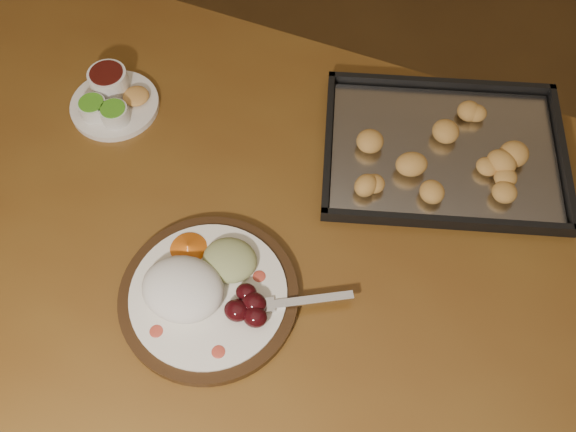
% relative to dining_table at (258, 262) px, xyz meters
% --- Properties ---
extents(dining_table, '(1.55, 0.99, 0.75)m').
position_rel_dining_table_xyz_m(dining_table, '(0.00, 0.00, 0.00)').
color(dining_table, brown).
rests_on(dining_table, ground).
extents(dinner_plate, '(0.35, 0.28, 0.06)m').
position_rel_dining_table_xyz_m(dinner_plate, '(-0.04, -0.12, 0.12)').
color(dinner_plate, black).
rests_on(dinner_plate, dining_table).
extents(condiment_saucer, '(0.16, 0.16, 0.05)m').
position_rel_dining_table_xyz_m(condiment_saucer, '(-0.34, 0.17, 0.12)').
color(condiment_saucer, silver).
rests_on(condiment_saucer, dining_table).
extents(baking_tray, '(0.48, 0.41, 0.04)m').
position_rel_dining_table_xyz_m(baking_tray, '(0.26, 0.26, 0.11)').
color(baking_tray, black).
rests_on(baking_tray, dining_table).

